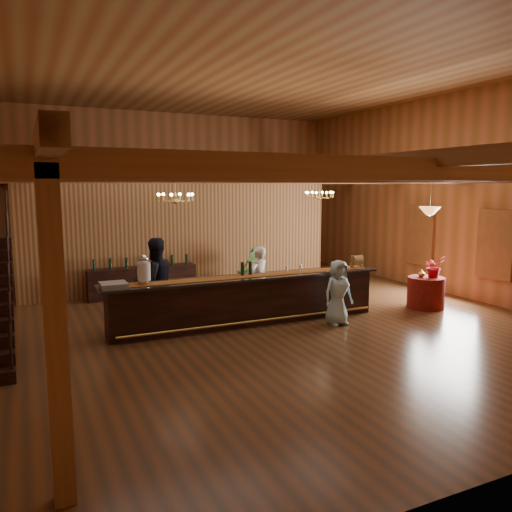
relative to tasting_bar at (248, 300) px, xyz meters
name	(u,v)px	position (x,y,z in m)	size (l,w,h in m)	color
floor	(253,316)	(0.36, 0.54, -0.53)	(14.00, 14.00, 0.00)	#553018
ceiling	(252,70)	(0.36, 0.54, 4.97)	(14.00, 14.00, 0.00)	olive
wall_back	(170,193)	(0.36, 7.54, 2.22)	(12.00, 0.10, 5.50)	#B36C44
wall_right	(450,195)	(6.36, 0.54, 2.22)	(0.10, 14.00, 5.50)	#B36C44
beam_grid	(243,175)	(0.36, 1.04, 2.71)	(11.90, 13.90, 0.39)	#996133
support_posts	(262,250)	(0.36, 0.04, 1.07)	(9.20, 10.20, 3.20)	#996133
partition_wall	(186,237)	(-0.14, 4.04, 1.02)	(9.00, 0.18, 3.10)	#92603A
window_right_front	(496,244)	(6.31, -1.06, 1.02)	(0.12, 1.05, 1.75)	white
window_right_back	(421,235)	(6.31, 1.54, 1.02)	(0.12, 1.05, 1.75)	white
backroom_boxes	(175,262)	(0.07, 6.04, -0.01)	(4.10, 0.60, 1.10)	black
tasting_bar	(248,300)	(0.00, 0.00, 0.00)	(6.31, 0.88, 1.06)	black
beverage_dispenser	(144,270)	(-2.23, 0.07, 0.80)	(0.26, 0.26, 0.60)	silver
glass_rack_tray	(114,285)	(-2.85, -0.02, 0.57)	(0.50, 0.50, 0.10)	gray
raffle_drum	(357,261)	(2.82, -0.08, 0.69)	(0.34, 0.24, 0.30)	brown
bar_bottle_0	(242,269)	(-0.07, 0.12, 0.67)	(0.07, 0.07, 0.30)	black
bar_bottle_1	(250,268)	(0.11, 0.12, 0.67)	(0.07, 0.07, 0.30)	black
backbar_shelf	(143,282)	(-1.50, 3.69, -0.13)	(2.91, 0.45, 0.82)	black
round_table	(426,293)	(4.56, -0.57, -0.15)	(0.89, 0.89, 0.77)	maroon
chandelier_left	(176,197)	(-1.28, 1.02, 2.22)	(0.80, 0.80, 0.60)	gold
chandelier_right	(319,194)	(3.32, 2.44, 2.22)	(0.80, 0.80, 0.60)	gold
pendant_lamp	(430,211)	(4.56, -0.57, 1.87)	(0.52, 0.52, 0.90)	gold
bartender	(258,280)	(0.56, 0.66, 0.26)	(0.58, 0.38, 1.60)	white
staff_second	(155,282)	(-1.85, 0.78, 0.42)	(0.92, 0.72, 1.90)	black
guest	(338,292)	(1.73, -0.90, 0.18)	(0.70, 0.45, 1.42)	#9DC9D6
floor_plant	(250,268)	(1.49, 3.18, 0.13)	(0.73, 0.59, 1.32)	#34572A
table_flowers	(434,267)	(4.69, -0.68, 0.51)	(0.49, 0.43, 0.54)	#B40416
table_vase	(422,271)	(4.48, -0.49, 0.38)	(0.14, 0.14, 0.28)	gold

